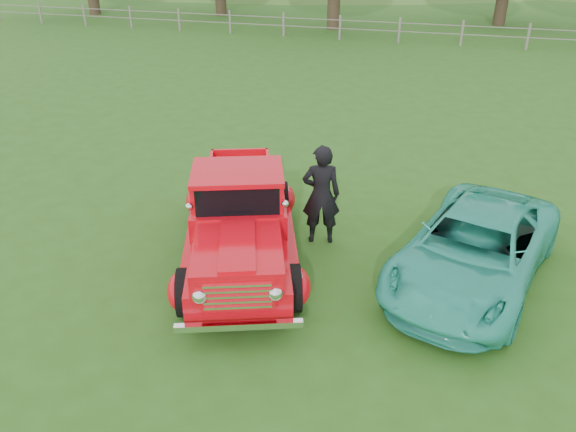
# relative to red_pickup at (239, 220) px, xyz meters

# --- Properties ---
(ground) EXTENTS (140.00, 140.00, 0.00)m
(ground) POSITION_rel_red_pickup_xyz_m (0.40, -0.78, -0.80)
(ground) COLOR #284D14
(ground) RESTS_ON ground
(distant_hills) EXTENTS (116.00, 60.00, 18.00)m
(distant_hills) POSITION_rel_red_pickup_xyz_m (-3.68, 58.69, -5.34)
(distant_hills) COLOR #345920
(distant_hills) RESTS_ON ground
(fence_line) EXTENTS (48.00, 0.12, 1.20)m
(fence_line) POSITION_rel_red_pickup_xyz_m (0.40, 21.22, -0.19)
(fence_line) COLOR #6D665C
(fence_line) RESTS_ON ground
(red_pickup) EXTENTS (3.42, 5.28, 1.78)m
(red_pickup) POSITION_rel_red_pickup_xyz_m (0.00, 0.00, 0.00)
(red_pickup) COLOR black
(red_pickup) RESTS_ON ground
(teal_sedan) EXTENTS (3.21, 4.82, 1.23)m
(teal_sedan) POSITION_rel_red_pickup_xyz_m (3.98, 0.46, -0.18)
(teal_sedan) COLOR teal
(teal_sedan) RESTS_ON ground
(man) EXTENTS (0.81, 0.64, 1.94)m
(man) POSITION_rel_red_pickup_xyz_m (1.21, 1.05, 0.17)
(man) COLOR black
(man) RESTS_ON ground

